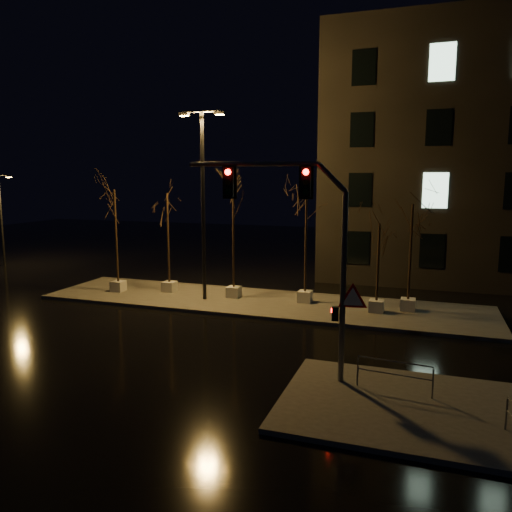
% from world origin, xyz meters
% --- Properties ---
extents(ground, '(90.00, 90.00, 0.00)m').
position_xyz_m(ground, '(0.00, 0.00, 0.00)').
color(ground, black).
rests_on(ground, ground).
extents(median, '(22.00, 5.00, 0.15)m').
position_xyz_m(median, '(0.00, 6.00, 0.07)').
color(median, '#44423C').
rests_on(median, ground).
extents(sidewalk_corner, '(7.00, 5.00, 0.15)m').
position_xyz_m(sidewalk_corner, '(7.50, -3.50, 0.07)').
color(sidewalk_corner, '#44423C').
rests_on(sidewalk_corner, ground).
extents(tree_0, '(1.80, 1.80, 5.56)m').
position_xyz_m(tree_0, '(-7.84, 5.62, 4.37)').
color(tree_0, '#B8B6AB').
rests_on(tree_0, median).
extents(tree_1, '(1.80, 1.80, 5.38)m').
position_xyz_m(tree_1, '(-5.19, 6.40, 4.23)').
color(tree_1, '#B8B6AB').
rests_on(tree_1, median).
extents(tree_2, '(1.80, 1.80, 5.88)m').
position_xyz_m(tree_2, '(-1.48, 6.35, 4.61)').
color(tree_2, '#B8B6AB').
rests_on(tree_2, median).
extents(tree_3, '(1.80, 1.80, 5.99)m').
position_xyz_m(tree_3, '(2.18, 6.57, 4.69)').
color(tree_3, '#B8B6AB').
rests_on(tree_3, median).
extents(tree_4, '(1.80, 1.80, 4.14)m').
position_xyz_m(tree_4, '(5.67, 5.81, 3.29)').
color(tree_4, '#B8B6AB').
rests_on(tree_4, median).
extents(tree_5, '(1.80, 1.80, 5.00)m').
position_xyz_m(tree_5, '(7.01, 6.55, 3.95)').
color(tree_5, '#B8B6AB').
rests_on(tree_5, median).
extents(traffic_signal_mast, '(5.26, 0.93, 6.49)m').
position_xyz_m(traffic_signal_mast, '(4.38, -2.64, 4.41)').
color(traffic_signal_mast, '#525559').
rests_on(traffic_signal_mast, sidewalk_corner).
extents(streetlight_main, '(2.29, 0.36, 9.18)m').
position_xyz_m(streetlight_main, '(-2.73, 5.54, 5.44)').
color(streetlight_main, black).
rests_on(streetlight_main, median).
extents(streetlight_far, '(1.25, 0.22, 6.38)m').
position_xyz_m(streetlight_far, '(-20.41, 10.42, 3.51)').
color(streetlight_far, black).
rests_on(streetlight_far, ground).
extents(guard_rail_a, '(2.12, 0.27, 0.92)m').
position_xyz_m(guard_rail_a, '(6.97, -2.75, 0.75)').
color(guard_rail_a, '#525559').
rests_on(guard_rail_a, sidewalk_corner).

